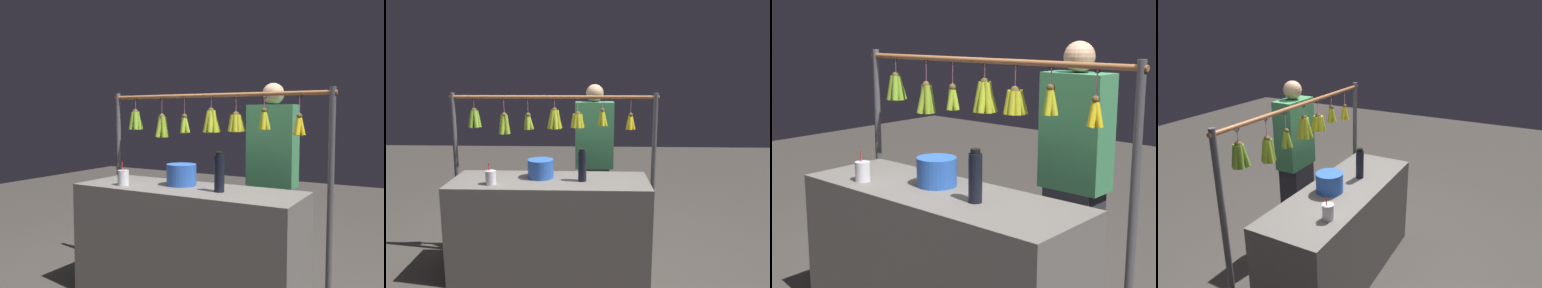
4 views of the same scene
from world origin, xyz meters
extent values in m
cube|color=#66605B|center=(0.00, 0.00, 0.43)|extent=(1.71, 0.59, 0.87)
cylinder|color=#4C4C51|center=(-0.95, -0.37, 0.80)|extent=(0.04, 0.04, 1.60)
cylinder|color=#4C4C51|center=(0.95, -0.37, 0.80)|extent=(0.04, 0.04, 1.60)
cylinder|color=#9E6038|center=(0.00, -0.37, 1.56)|extent=(1.97, 0.03, 0.03)
torus|color=black|center=(-0.73, -0.37, 1.54)|extent=(0.04, 0.01, 0.04)
cylinder|color=pink|center=(-0.73, -0.37, 1.47)|extent=(0.01, 0.01, 0.15)
sphere|color=brown|center=(-0.73, -0.37, 1.39)|extent=(0.04, 0.04, 0.04)
cylinder|color=yellow|center=(-0.71, -0.37, 1.32)|extent=(0.06, 0.03, 0.14)
cylinder|color=yellow|center=(-0.72, -0.35, 1.32)|extent=(0.03, 0.07, 0.14)
cylinder|color=yellow|center=(-0.74, -0.37, 1.32)|extent=(0.06, 0.03, 0.14)
cylinder|color=yellow|center=(-0.73, -0.38, 1.32)|extent=(0.03, 0.06, 0.14)
torus|color=black|center=(-0.46, -0.37, 1.54)|extent=(0.04, 0.01, 0.04)
cylinder|color=pink|center=(-0.46, -0.37, 1.49)|extent=(0.01, 0.01, 0.10)
sphere|color=brown|center=(-0.46, -0.37, 1.44)|extent=(0.05, 0.05, 0.05)
cylinder|color=gold|center=(-0.44, -0.37, 1.36)|extent=(0.06, 0.04, 0.15)
cylinder|color=gold|center=(-0.46, -0.35, 1.36)|extent=(0.04, 0.07, 0.15)
cylinder|color=gold|center=(-0.48, -0.37, 1.36)|extent=(0.07, 0.04, 0.15)
cylinder|color=gold|center=(-0.46, -0.39, 1.36)|extent=(0.04, 0.06, 0.15)
torus|color=black|center=(-0.23, -0.37, 1.54)|extent=(0.04, 0.01, 0.04)
cylinder|color=pink|center=(-0.23, -0.37, 1.47)|extent=(0.01, 0.01, 0.14)
sphere|color=brown|center=(-0.23, -0.37, 1.40)|extent=(0.05, 0.05, 0.05)
cylinder|color=gold|center=(-0.19, -0.37, 1.34)|extent=(0.06, 0.04, 0.14)
cylinder|color=gold|center=(-0.21, -0.34, 1.34)|extent=(0.05, 0.06, 0.14)
cylinder|color=gold|center=(-0.24, -0.33, 1.34)|extent=(0.05, 0.06, 0.14)
cylinder|color=gold|center=(-0.26, -0.35, 1.34)|extent=(0.06, 0.05, 0.14)
cylinder|color=gold|center=(-0.26, -0.39, 1.34)|extent=(0.07, 0.06, 0.14)
cylinder|color=gold|center=(-0.24, -0.40, 1.34)|extent=(0.05, 0.06, 0.14)
cylinder|color=gold|center=(-0.21, -0.40, 1.34)|extent=(0.06, 0.07, 0.14)
torus|color=black|center=(-0.01, -0.37, 1.54)|extent=(0.04, 0.01, 0.04)
cylinder|color=pink|center=(-0.01, -0.37, 1.49)|extent=(0.01, 0.01, 0.10)
sphere|color=brown|center=(-0.01, -0.37, 1.44)|extent=(0.05, 0.05, 0.05)
cylinder|color=#A7B526|center=(0.02, -0.36, 1.35)|extent=(0.08, 0.04, 0.18)
cylinder|color=#A7B526|center=(0.01, -0.34, 1.35)|extent=(0.06, 0.06, 0.18)
cylinder|color=#A7B526|center=(-0.02, -0.34, 1.35)|extent=(0.05, 0.08, 0.18)
cylinder|color=#A7B526|center=(-0.04, -0.36, 1.35)|extent=(0.07, 0.05, 0.18)
cylinder|color=#A7B526|center=(-0.04, -0.38, 1.35)|extent=(0.08, 0.06, 0.18)
cylinder|color=#A7B526|center=(-0.02, -0.40, 1.35)|extent=(0.05, 0.07, 0.18)
cylinder|color=#A7B526|center=(0.01, -0.39, 1.35)|extent=(0.07, 0.07, 0.19)
torus|color=black|center=(0.24, -0.37, 1.54)|extent=(0.04, 0.01, 0.04)
cylinder|color=pink|center=(0.24, -0.37, 1.46)|extent=(0.01, 0.01, 0.15)
sphere|color=brown|center=(0.24, -0.37, 1.39)|extent=(0.05, 0.05, 0.05)
cylinder|color=#8EAD28|center=(0.26, -0.37, 1.32)|extent=(0.05, 0.04, 0.14)
cylinder|color=#8EAD28|center=(0.24, -0.35, 1.32)|extent=(0.04, 0.07, 0.14)
cylinder|color=#8EAD28|center=(0.22, -0.37, 1.32)|extent=(0.07, 0.04, 0.14)
cylinder|color=#8EAD28|center=(0.24, -0.39, 1.32)|extent=(0.04, 0.07, 0.14)
torus|color=black|center=(0.47, -0.37, 1.54)|extent=(0.04, 0.01, 0.04)
cylinder|color=pink|center=(0.47, -0.37, 1.46)|extent=(0.01, 0.01, 0.15)
sphere|color=brown|center=(0.47, -0.37, 1.39)|extent=(0.05, 0.05, 0.05)
cylinder|color=#89AB29|center=(0.49, -0.37, 1.30)|extent=(0.06, 0.04, 0.18)
cylinder|color=#89AB29|center=(0.48, -0.34, 1.30)|extent=(0.06, 0.08, 0.19)
cylinder|color=#89AB29|center=(0.45, -0.35, 1.30)|extent=(0.06, 0.05, 0.18)
cylinder|color=#89AB29|center=(0.45, -0.38, 1.30)|extent=(0.06, 0.06, 0.19)
cylinder|color=#89AB29|center=(0.48, -0.39, 1.30)|extent=(0.05, 0.06, 0.18)
torus|color=black|center=(0.75, -0.37, 1.54)|extent=(0.04, 0.02, 0.04)
cylinder|color=pink|center=(0.75, -0.37, 1.48)|extent=(0.01, 0.01, 0.11)
sphere|color=brown|center=(0.75, -0.37, 1.43)|extent=(0.05, 0.05, 0.05)
cylinder|color=#76A52B|center=(0.78, -0.37, 1.35)|extent=(0.08, 0.04, 0.17)
cylinder|color=#76A52B|center=(0.77, -0.34, 1.35)|extent=(0.06, 0.06, 0.17)
cylinder|color=#76A52B|center=(0.73, -0.34, 1.35)|extent=(0.06, 0.07, 0.17)
cylinder|color=#76A52B|center=(0.72, -0.37, 1.35)|extent=(0.07, 0.04, 0.17)
cylinder|color=#76A52B|center=(0.74, -0.40, 1.35)|extent=(0.06, 0.08, 0.17)
cylinder|color=#76A52B|center=(0.77, -0.40, 1.35)|extent=(0.05, 0.06, 0.17)
cylinder|color=black|center=(-0.28, 0.03, 0.99)|extent=(0.07, 0.07, 0.26)
cylinder|color=black|center=(-0.28, 0.03, 1.13)|extent=(0.05, 0.05, 0.02)
cylinder|color=blue|center=(0.09, -0.07, 0.95)|extent=(0.23, 0.23, 0.16)
cylinder|color=silver|center=(0.47, 0.15, 0.92)|extent=(0.09, 0.09, 0.12)
cylinder|color=red|center=(0.49, 0.15, 0.96)|extent=(0.01, 0.02, 0.18)
cube|color=#2D2D38|center=(-0.39, -0.76, 0.40)|extent=(0.32, 0.21, 0.79)
cube|color=#3F8C59|center=(-0.39, -0.76, 1.14)|extent=(0.40, 0.21, 0.69)
sphere|color=tan|center=(-0.39, -0.76, 1.58)|extent=(0.18, 0.18, 0.18)
camera|label=1|loc=(-1.55, 2.59, 1.40)|focal=38.70mm
camera|label=2|loc=(-0.35, 3.03, 1.75)|focal=33.99mm
camera|label=3|loc=(-2.11, 2.15, 1.74)|focal=53.40mm
camera|label=4|loc=(2.42, 1.36, 2.22)|focal=33.89mm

